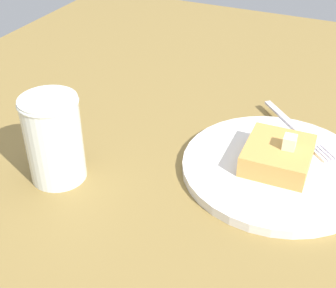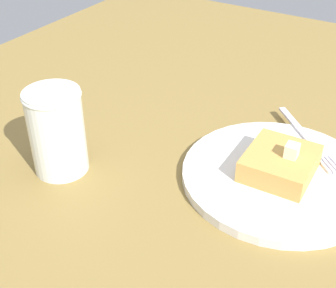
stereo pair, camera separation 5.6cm
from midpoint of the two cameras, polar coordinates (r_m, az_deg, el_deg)
name	(u,v)px [view 1 (the left image)]	position (r cm, az deg, el deg)	size (l,w,h in cm)	color
table_surface	(275,201)	(57.37, 10.20, -6.93)	(127.58, 127.58, 2.41)	olive
plate	(276,168)	(59.45, 10.40, -2.94)	(23.45, 23.45, 1.20)	silver
toast_slice_center	(278,155)	(58.34, 10.59, -1.45)	(8.76, 7.86, 2.77)	#C49247
butter_pat_primary	(286,141)	(57.03, 11.52, 0.21)	(1.65, 1.48, 1.65)	#F8EFC6
fork	(300,132)	(65.70, 13.50, 1.32)	(12.48, 12.17, 0.36)	silver
syrup_jar	(54,141)	(57.63, -16.44, 0.24)	(6.99, 6.99, 10.90)	#4C200C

